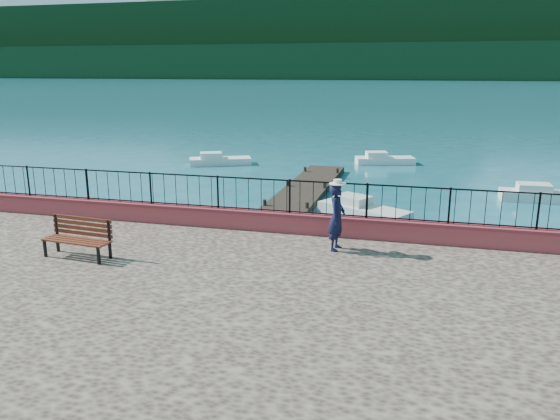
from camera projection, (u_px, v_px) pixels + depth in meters
The scene contains 13 objects.
ground at pixel (264, 327), 12.69m from camera, with size 2000.00×2000.00×0.00m, color #19596B.
parapet at pixel (300, 223), 15.78m from camera, with size 28.00×0.46×0.58m, color #A43B3E.
railing at pixel (300, 197), 15.58m from camera, with size 27.00×0.05×0.95m, color black.
dock at pixel (296, 199), 24.38m from camera, with size 2.00×16.00×0.30m, color #2D231C.
far_forest at pixel (421, 62), 291.27m from camera, with size 900.00×60.00×18.00m, color black.
foothills at pixel (424, 42), 344.16m from camera, with size 900.00×120.00×44.00m, color black.
park_bench at pixel (78, 246), 13.72m from camera, with size 1.84×0.76×1.00m.
person at pixel (337, 217), 14.16m from camera, with size 0.64×0.42×1.76m, color black.
hat at pixel (338, 182), 13.92m from camera, with size 0.44×0.44×0.12m, color white.
boat_1 at pixel (364, 207), 22.02m from camera, with size 3.82×1.30×0.80m, color silver.
boat_2 at pixel (548, 192), 24.59m from camera, with size 4.03×1.30×0.80m, color silver.
boat_3 at pixel (220, 158), 33.94m from camera, with size 3.79×1.30×0.80m, color silver.
boat_4 at pixel (385, 158), 34.16m from camera, with size 3.59×1.30×0.80m, color silver.
Camera 1 is at (3.29, -11.12, 5.84)m, focal length 35.00 mm.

